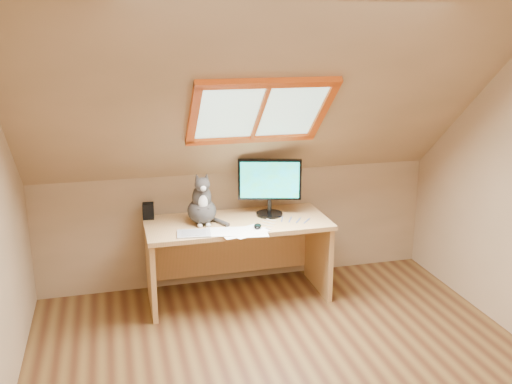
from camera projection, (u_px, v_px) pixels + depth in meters
name	position (u px, v px, depth m)	size (l,w,h in m)	color
room_shell	(313.00, 176.00, 3.10)	(3.52, 3.52, 2.41)	tan
desk	(236.00, 243.00, 4.78)	(1.49, 0.65, 0.68)	tan
monitor	(270.00, 183.00, 4.72)	(0.52, 0.22, 0.48)	black
cat	(202.00, 205.00, 4.57)	(0.24, 0.28, 0.43)	#3B3634
desk_speaker	(148.00, 211.00, 4.70)	(0.09, 0.09, 0.13)	black
graphics_tablet	(194.00, 234.00, 4.36)	(0.26, 0.18, 0.01)	#B2B2B7
mouse	(258.00, 226.00, 4.49)	(0.06, 0.11, 0.03)	black
papers	(237.00, 232.00, 4.40)	(0.35, 0.30, 0.01)	white
cables	(284.00, 222.00, 4.63)	(0.51, 0.26, 0.01)	silver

